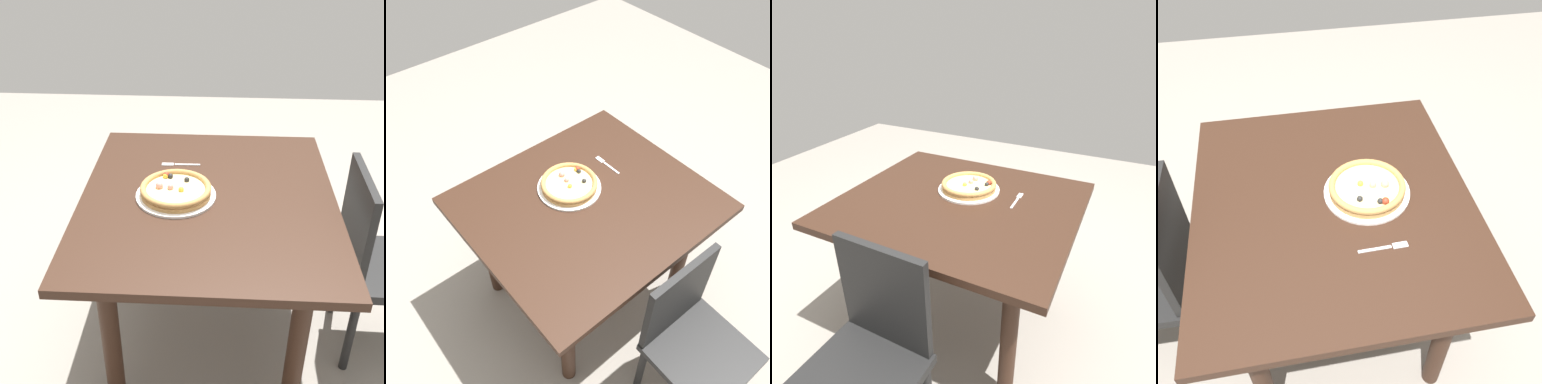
# 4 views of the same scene
# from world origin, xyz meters

# --- Properties ---
(ground_plane) EXTENTS (6.00, 6.00, 0.00)m
(ground_plane) POSITION_xyz_m (0.00, 0.00, 0.00)
(ground_plane) COLOR gray
(dining_table) EXTENTS (1.11, 0.99, 0.75)m
(dining_table) POSITION_xyz_m (0.00, 0.00, 0.63)
(dining_table) COLOR #331E14
(dining_table) RESTS_ON ground
(chair_near) EXTENTS (0.41, 0.41, 0.86)m
(chair_near) POSITION_xyz_m (0.00, -0.71, 0.47)
(chair_near) COLOR black
(chair_near) RESTS_ON ground
(plate) EXTENTS (0.31, 0.31, 0.01)m
(plate) POSITION_xyz_m (-0.01, 0.13, 0.76)
(plate) COLOR white
(plate) RESTS_ON dining_table
(pizza) EXTENTS (0.28, 0.28, 0.05)m
(pizza) POSITION_xyz_m (-0.01, 0.13, 0.78)
(pizza) COLOR #B78447
(pizza) RESTS_ON plate
(fork) EXTENTS (0.02, 0.17, 0.00)m
(fork) POSITION_xyz_m (0.25, 0.14, 0.75)
(fork) COLOR silver
(fork) RESTS_ON dining_table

